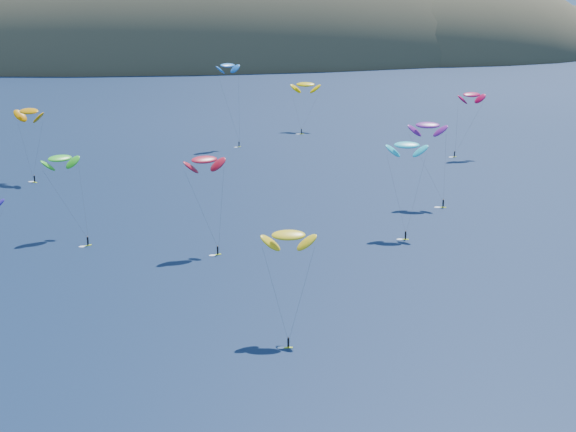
{
  "coord_description": "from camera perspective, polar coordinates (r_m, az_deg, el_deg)",
  "views": [
    {
      "loc": [
        -19.36,
        -63.88,
        51.32
      ],
      "look_at": [
        6.44,
        80.0,
        9.0
      ],
      "focal_mm": 50.0,
      "sensor_mm": 36.0,
      "label": 1
    }
  ],
  "objects": [
    {
      "name": "kitesurfer_3",
      "position": [
        175.88,
        -15.9,
        3.95
      ],
      "size": [
        10.51,
        15.26,
        18.33
      ],
      "rotation": [
        0.0,
        0.0,
        0.5
      ],
      "color": "#D3F21A",
      "rests_on": "ground"
    },
    {
      "name": "kitesurfer_6",
      "position": [
        196.35,
        9.91,
        6.37
      ],
      "size": [
        9.73,
        10.27,
        21.35
      ],
      "rotation": [
        0.0,
        0.0,
        -0.26
      ],
      "color": "#D3F21A",
      "rests_on": "ground"
    },
    {
      "name": "island",
      "position": [
        632.05,
        -4.87,
        10.45
      ],
      "size": [
        730.0,
        300.0,
        210.0
      ],
      "color": "#3D3526",
      "rests_on": "ground"
    },
    {
      "name": "kitesurfer_9",
      "position": [
        159.63,
        -5.97,
        3.99
      ],
      "size": [
        9.14,
        9.43,
        20.33
      ],
      "rotation": [
        0.0,
        0.0,
        0.31
      ],
      "color": "#D3F21A",
      "rests_on": "ground"
    },
    {
      "name": "kitesurfer_2",
      "position": [
        120.62,
        0.04,
        -1.38
      ],
      "size": [
        8.36,
        9.96,
        17.23
      ],
      "rotation": [
        0.0,
        0.0,
        -0.13
      ],
      "color": "#D3F21A",
      "rests_on": "ground"
    },
    {
      "name": "kitesurfer_11",
      "position": [
        295.34,
        1.25,
        9.33
      ],
      "size": [
        11.25,
        14.57,
        19.21
      ],
      "rotation": [
        0.0,
        0.0,
        -0.27
      ],
      "color": "#D3F21A",
      "rests_on": "ground"
    },
    {
      "name": "kitesurfer_8",
      "position": [
        254.62,
        12.92,
        8.4
      ],
      "size": [
        10.95,
        5.65,
        21.36
      ],
      "rotation": [
        0.0,
        0.0,
        0.16
      ],
      "color": "#D3F21A",
      "rests_on": "ground"
    },
    {
      "name": "kitesurfer_4",
      "position": [
        265.91,
        -4.31,
        10.62
      ],
      "size": [
        9.36,
        9.96,
        28.37
      ],
      "rotation": [
        0.0,
        0.0,
        0.51
      ],
      "color": "#D3F21A",
      "rests_on": "ground"
    },
    {
      "name": "kitesurfer_5",
      "position": [
        172.22,
        8.45,
        5.0
      ],
      "size": [
        9.05,
        10.62,
        20.94
      ],
      "rotation": [
        0.0,
        0.0,
        -0.22
      ],
      "color": "#D3F21A",
      "rests_on": "ground"
    },
    {
      "name": "kitesurfer_1",
      "position": [
        229.26,
        -17.95,
        7.1
      ],
      "size": [
        10.61,
        11.79,
        21.15
      ],
      "rotation": [
        0.0,
        0.0,
        -0.69
      ],
      "color": "#D3F21A",
      "rests_on": "ground"
    }
  ]
}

